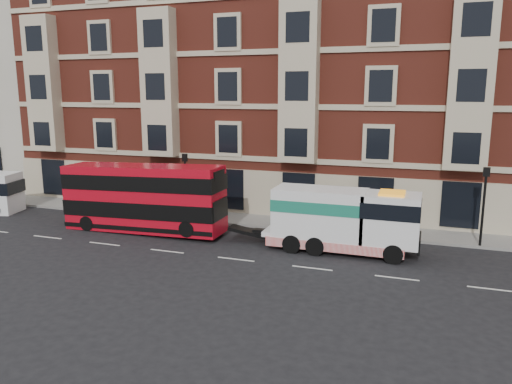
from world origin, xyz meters
TOP-DOWN VIEW (x-y plane):
  - ground at (0.00, 0.00)m, footprint 120.00×120.00m
  - sidewalk at (0.00, 7.50)m, footprint 90.00×3.00m
  - victorian_terrace at (0.50, 15.00)m, footprint 45.00×12.00m
  - lamp_post_west at (-6.00, 6.20)m, footprint 0.35×0.15m
  - lamp_post_east at (12.00, 6.20)m, footprint 0.35×0.15m
  - double_decker_bus at (-7.23, 3.01)m, footprint 10.15×2.33m
  - tow_truck at (4.82, 3.01)m, footprint 8.12×2.40m
  - pedestrian at (-14.70, 6.15)m, footprint 0.60×0.42m

SIDE VIEW (x-z plane):
  - ground at x=0.00m, z-range 0.00..0.00m
  - sidewalk at x=0.00m, z-range 0.00..0.15m
  - pedestrian at x=-14.70m, z-range 0.15..1.74m
  - tow_truck at x=4.82m, z-range 0.10..3.49m
  - double_decker_bus at x=-7.23m, z-range 0.12..4.23m
  - lamp_post_west at x=-6.00m, z-range 0.50..4.85m
  - lamp_post_east at x=12.00m, z-range 0.50..4.85m
  - victorian_terrace at x=0.50m, z-range -0.13..20.27m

